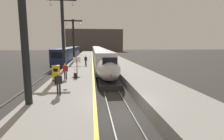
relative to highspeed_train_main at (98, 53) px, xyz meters
The scene contains 20 objects.
ground_plane 42.76m from the highspeed_train_main, 90.00° to the right, with size 260.00×260.00×0.00m, color #33302D.
platform_left 18.47m from the highspeed_train_main, 102.70° to the right, with size 4.80×110.00×1.05m, color gray.
platform_right 18.47m from the highspeed_train_main, 77.30° to the right, with size 4.80×110.00×1.05m, color gray.
platform_left_safety_stripe 18.08m from the highspeed_train_main, 95.63° to the right, with size 0.20×107.80×0.01m, color yellow.
rail_main_left 15.35m from the highspeed_train_main, 92.82° to the right, with size 0.08×110.00×0.12m, color slate.
rail_main_right 15.35m from the highspeed_train_main, 87.18° to the right, with size 0.08×110.00×0.12m, color slate.
rail_secondary_left 17.71m from the highspeed_train_main, 120.18° to the right, with size 0.08×110.00×0.12m, color slate.
rail_secondary_right 17.01m from the highspeed_train_main, 115.78° to the right, with size 0.08×110.00×0.12m, color slate.
highspeed_train_main is the anchor object (origin of this frame).
regional_train_adjacent 8.76m from the highspeed_train_main, 157.72° to the right, with size 2.85×36.60×3.80m.
station_column_near 43.47m from the highspeed_train_main, 97.78° to the right, with size 4.00×0.68×9.85m.
station_column_mid 29.11m from the highspeed_train_main, 101.88° to the right, with size 4.00×0.68×10.06m.
station_column_far 15.52m from the highspeed_train_main, 113.41° to the right, with size 4.00×0.68×9.02m.
passenger_near_edge 35.24m from the highspeed_train_main, 97.75° to the right, with size 0.57×0.22×1.69m.
passenger_mid_platform 41.25m from the highspeed_train_main, 96.08° to the right, with size 0.51×0.38×1.69m.
passenger_far_waiting 23.03m from the highspeed_train_main, 97.46° to the right, with size 0.49×0.40×1.69m.
rolling_suitcase 34.84m from the highspeed_train_main, 96.13° to the right, with size 0.40×0.22×0.98m.
ticket_machine_yellow 36.19m from the highspeed_train_main, 98.82° to the right, with size 0.76×0.62×1.60m.
departure_info_board 32.05m from the highspeed_train_main, 96.78° to the right, with size 0.90×0.10×2.12m.
terminus_back_wall 59.50m from the highspeed_train_main, 90.00° to the left, with size 36.00×2.00×14.00m, color #4C4742.
Camera 1 is at (-1.89, -11.28, 4.81)m, focal length 28.21 mm.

